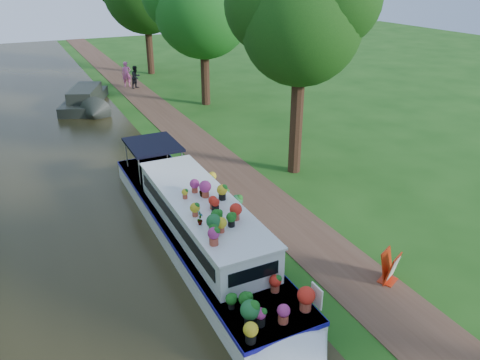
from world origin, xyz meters
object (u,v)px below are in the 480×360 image
plant_boat (202,228)px  second_boat (85,99)px  pedestrian_pink (127,74)px  pedestrian_dark (136,77)px  sandwich_board (390,269)px

plant_boat → second_boat: size_ratio=1.90×
plant_boat → pedestrian_pink: 23.60m
pedestrian_pink → pedestrian_dark: (0.48, -0.88, -0.09)m
plant_boat → second_boat: (-0.50, 18.89, -0.33)m
sandwich_board → pedestrian_dark: 26.34m
plant_boat → second_boat: bearing=91.5°
second_boat → pedestrian_pink: pedestrian_pink is taller
sandwich_board → pedestrian_pink: size_ratio=0.51×
plant_boat → sandwich_board: 5.70m
plant_boat → pedestrian_dark: size_ratio=8.16×
plant_boat → pedestrian_dark: plant_boat is taller
plant_boat → pedestrian_dark: 22.81m
pedestrian_pink → second_boat: bearing=-120.1°
pedestrian_pink → pedestrian_dark: pedestrian_pink is taller
second_boat → pedestrian_pink: (3.78, 4.48, 0.42)m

